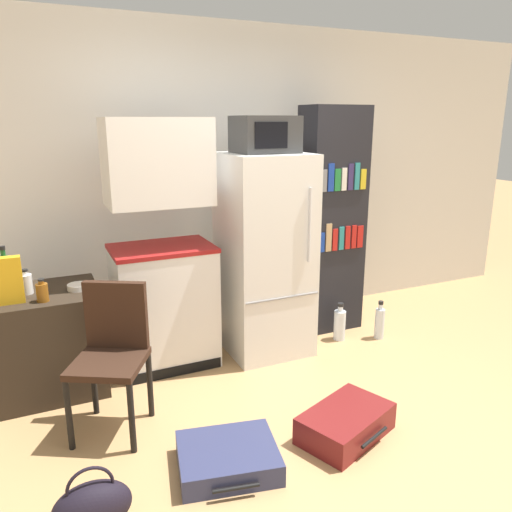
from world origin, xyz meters
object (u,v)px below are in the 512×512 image
at_px(bottle_milk_white, 26,283).
at_px(water_bottle_front, 380,323).
at_px(bottle_green_tall, 6,273).
at_px(bowl, 78,287).
at_px(water_bottle_middle, 340,324).
at_px(refrigerator, 264,255).
at_px(bottle_amber_beer, 42,292).
at_px(handbag, 92,506).
at_px(kitchen_hutch, 162,257).
at_px(bookshelf, 331,221).
at_px(suitcase_large_flat, 346,423).
at_px(cereal_box, 6,281).
at_px(side_table, 47,341).
at_px(chair, 113,344).
at_px(microwave, 265,134).
at_px(suitcase_small_flat, 228,458).

relative_size(bottle_milk_white, water_bottle_front, 0.50).
xyz_separation_m(bottle_green_tall, bowl, (0.43, -0.16, -0.11)).
bearing_deg(water_bottle_middle, refrigerator, 168.30).
height_order(bottle_amber_beer, handbag, bottle_amber_beer).
bearing_deg(kitchen_hutch, bookshelf, 3.44).
relative_size(bookshelf, water_bottle_front, 5.75).
height_order(bookshelf, water_bottle_front, bookshelf).
bearing_deg(suitcase_large_flat, cereal_box, 124.79).
xyz_separation_m(side_table, chair, (0.36, -0.63, 0.18)).
bearing_deg(suitcase_large_flat, bottle_green_tall, 119.62).
bearing_deg(bookshelf, water_bottle_middle, -103.11).
bearing_deg(chair, bottle_milk_white, 153.84).
height_order(bowl, water_bottle_middle, bowl).
xyz_separation_m(chair, water_bottle_front, (2.27, 0.35, -0.39)).
height_order(bottle_milk_white, water_bottle_middle, bottle_milk_white).
bearing_deg(microwave, bottle_amber_beer, -173.99).
height_order(bookshelf, bottle_green_tall, bookshelf).
bearing_deg(bowl, bottle_milk_white, 170.30).
bearing_deg(cereal_box, side_table, 37.62).
bearing_deg(microwave, bottle_milk_white, 179.00).
relative_size(refrigerator, bottle_milk_white, 9.45).
height_order(side_table, suitcase_large_flat, side_table).
distance_m(side_table, bottle_milk_white, 0.44).
height_order(refrigerator, handbag, refrigerator).
height_order(bottle_milk_white, suitcase_small_flat, bottle_milk_white).
height_order(side_table, suitcase_small_flat, side_table).
height_order(refrigerator, water_bottle_front, refrigerator).
distance_m(cereal_box, handbag, 1.52).
distance_m(bottle_milk_white, handbag, 1.60).
xyz_separation_m(bookshelf, water_bottle_middle, (-0.07, -0.30, -0.84)).
distance_m(microwave, bowl, 1.72).
height_order(microwave, water_bottle_front, microwave).
bearing_deg(handbag, cereal_box, 103.00).
height_order(bowl, suitcase_large_flat, bowl).
distance_m(kitchen_hutch, bottle_green_tall, 1.05).
relative_size(bottle_milk_white, chair, 0.19).
xyz_separation_m(kitchen_hutch, handbag, (-0.74, -1.49, -0.73)).
distance_m(side_table, chair, 0.74).
xyz_separation_m(bottle_green_tall, water_bottle_middle, (2.50, -0.26, -0.71)).
bearing_deg(kitchen_hutch, side_table, -176.43).
bearing_deg(refrigerator, side_table, 179.26).
bearing_deg(bowl, bottle_amber_beer, -146.87).
bearing_deg(chair, bowl, 130.86).
distance_m(bowl, water_bottle_middle, 2.16).
xyz_separation_m(bottle_amber_beer, suitcase_large_flat, (1.56, -1.13, -0.70)).
relative_size(kitchen_hutch, microwave, 4.19).
xyz_separation_m(cereal_box, suitcase_large_flat, (1.76, -1.18, -0.78)).
height_order(side_table, bottle_amber_beer, bottle_amber_beer).
height_order(microwave, bottle_amber_beer, microwave).
bearing_deg(handbag, kitchen_hutch, 63.62).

